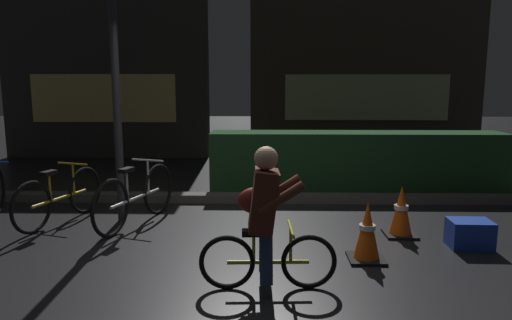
# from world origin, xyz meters

# --- Properties ---
(ground_plane) EXTENTS (40.00, 40.00, 0.00)m
(ground_plane) POSITION_xyz_m (0.00, 0.00, 0.00)
(ground_plane) COLOR black
(sidewalk_curb) EXTENTS (12.00, 0.24, 0.12)m
(sidewalk_curb) POSITION_xyz_m (0.00, 2.20, 0.06)
(sidewalk_curb) COLOR #56544F
(sidewalk_curb) RESTS_ON ground
(hedge_row) EXTENTS (4.80, 0.70, 0.96)m
(hedge_row) POSITION_xyz_m (1.80, 3.10, 0.48)
(hedge_row) COLOR #214723
(hedge_row) RESTS_ON ground
(storefront_left) EXTENTS (4.78, 0.54, 4.35)m
(storefront_left) POSITION_xyz_m (-3.46, 6.50, 2.16)
(storefront_left) COLOR #383330
(storefront_left) RESTS_ON ground
(storefront_right) EXTENTS (5.65, 0.54, 4.05)m
(storefront_right) POSITION_xyz_m (2.74, 7.20, 2.02)
(storefront_right) COLOR #42382D
(storefront_right) RESTS_ON ground
(street_post) EXTENTS (0.10, 0.10, 2.89)m
(street_post) POSITION_xyz_m (-1.55, 1.20, 1.44)
(street_post) COLOR #2D2D33
(street_post) RESTS_ON ground
(parked_bike_left_mid) EXTENTS (0.56, 1.52, 0.73)m
(parked_bike_left_mid) POSITION_xyz_m (-2.29, 1.10, 0.33)
(parked_bike_left_mid) COLOR black
(parked_bike_left_mid) RESTS_ON ground
(parked_bike_center_left) EXTENTS (0.60, 1.64, 0.79)m
(parked_bike_center_left) POSITION_xyz_m (-1.31, 1.04, 0.36)
(parked_bike_center_left) COLOR black
(parked_bike_center_left) RESTS_ON ground
(traffic_cone_near) EXTENTS (0.36, 0.36, 0.60)m
(traffic_cone_near) POSITION_xyz_m (1.33, -0.10, 0.29)
(traffic_cone_near) COLOR black
(traffic_cone_near) RESTS_ON ground
(traffic_cone_far) EXTENTS (0.36, 0.36, 0.59)m
(traffic_cone_far) POSITION_xyz_m (1.88, 0.68, 0.29)
(traffic_cone_far) COLOR black
(traffic_cone_far) RESTS_ON ground
(blue_crate) EXTENTS (0.45, 0.33, 0.30)m
(blue_crate) POSITION_xyz_m (2.52, 0.30, 0.15)
(blue_crate) COLOR #193DB7
(blue_crate) RESTS_ON ground
(cyclist) EXTENTS (1.19, 0.50, 1.25)m
(cyclist) POSITION_xyz_m (0.31, -0.77, 0.63)
(cyclist) COLOR black
(cyclist) RESTS_ON ground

